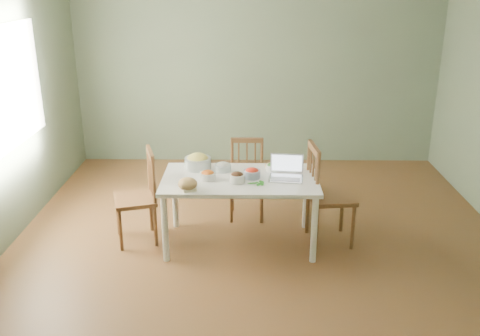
{
  "coord_description": "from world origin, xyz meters",
  "views": [
    {
      "loc": [
        -0.14,
        -4.77,
        2.54
      ],
      "look_at": [
        -0.2,
        -0.04,
        0.8
      ],
      "focal_mm": 39.47,
      "sensor_mm": 36.0,
      "label": 1
    }
  ],
  "objects_px": {
    "chair_left": "(135,197)",
    "chair_right": "(331,194)",
    "bread_boule": "(188,184)",
    "laptop": "(286,169)",
    "dining_table": "(240,211)",
    "chair_far": "(247,180)",
    "bowl_squash": "(198,161)"
  },
  "relations": [
    {
      "from": "dining_table",
      "to": "chair_far",
      "type": "height_order",
      "value": "chair_far"
    },
    {
      "from": "chair_left",
      "to": "laptop",
      "type": "distance_m",
      "value": 1.53
    },
    {
      "from": "chair_left",
      "to": "bread_boule",
      "type": "height_order",
      "value": "chair_left"
    },
    {
      "from": "chair_left",
      "to": "bread_boule",
      "type": "bearing_deg",
      "value": 41.16
    },
    {
      "from": "chair_left",
      "to": "chair_right",
      "type": "xyz_separation_m",
      "value": [
        1.94,
        0.02,
        0.04
      ]
    },
    {
      "from": "chair_right",
      "to": "laptop",
      "type": "xyz_separation_m",
      "value": [
        -0.46,
        -0.1,
        0.3
      ]
    },
    {
      "from": "chair_left",
      "to": "bowl_squash",
      "type": "distance_m",
      "value": 0.72
    },
    {
      "from": "chair_far",
      "to": "chair_left",
      "type": "bearing_deg",
      "value": -152.15
    },
    {
      "from": "bowl_squash",
      "to": "laptop",
      "type": "bearing_deg",
      "value": -18.27
    },
    {
      "from": "chair_right",
      "to": "bowl_squash",
      "type": "height_order",
      "value": "chair_right"
    },
    {
      "from": "chair_left",
      "to": "chair_right",
      "type": "distance_m",
      "value": 1.94
    },
    {
      "from": "dining_table",
      "to": "chair_left",
      "type": "height_order",
      "value": "chair_left"
    },
    {
      "from": "bread_boule",
      "to": "chair_left",
      "type": "bearing_deg",
      "value": 148.24
    },
    {
      "from": "laptop",
      "to": "chair_right",
      "type": "bearing_deg",
      "value": 18.77
    },
    {
      "from": "dining_table",
      "to": "chair_right",
      "type": "height_order",
      "value": "chair_right"
    },
    {
      "from": "bread_boule",
      "to": "dining_table",
      "type": "bearing_deg",
      "value": 33.22
    },
    {
      "from": "chair_left",
      "to": "bowl_squash",
      "type": "xyz_separation_m",
      "value": [
        0.62,
        0.2,
        0.31
      ]
    },
    {
      "from": "chair_left",
      "to": "bowl_squash",
      "type": "height_order",
      "value": "chair_left"
    },
    {
      "from": "dining_table",
      "to": "bowl_squash",
      "type": "bearing_deg",
      "value": 149.66
    },
    {
      "from": "chair_left",
      "to": "laptop",
      "type": "xyz_separation_m",
      "value": [
        1.48,
        -0.08,
        0.34
      ]
    },
    {
      "from": "dining_table",
      "to": "chair_right",
      "type": "relative_size",
      "value": 1.47
    },
    {
      "from": "chair_far",
      "to": "bowl_squash",
      "type": "distance_m",
      "value": 0.71
    },
    {
      "from": "dining_table",
      "to": "bread_boule",
      "type": "height_order",
      "value": "bread_boule"
    },
    {
      "from": "dining_table",
      "to": "chair_far",
      "type": "bearing_deg",
      "value": 84.08
    },
    {
      "from": "chair_left",
      "to": "chair_right",
      "type": "height_order",
      "value": "chair_right"
    },
    {
      "from": "dining_table",
      "to": "bread_boule",
      "type": "relative_size",
      "value": 8.5
    },
    {
      "from": "bread_boule",
      "to": "laptop",
      "type": "distance_m",
      "value": 0.95
    },
    {
      "from": "bread_boule",
      "to": "bowl_squash",
      "type": "relative_size",
      "value": 0.66
    },
    {
      "from": "chair_right",
      "to": "bread_boule",
      "type": "distance_m",
      "value": 1.44
    },
    {
      "from": "bread_boule",
      "to": "bowl_squash",
      "type": "distance_m",
      "value": 0.56
    },
    {
      "from": "dining_table",
      "to": "chair_left",
      "type": "distance_m",
      "value": 1.05
    },
    {
      "from": "chair_right",
      "to": "chair_left",
      "type": "bearing_deg",
      "value": 84.25
    }
  ]
}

